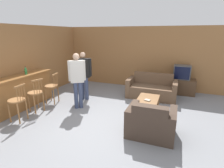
# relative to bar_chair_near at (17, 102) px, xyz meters

# --- Properties ---
(ground_plane) EXTENTS (24.00, 24.00, 0.00)m
(ground_plane) POSITION_rel_bar_chair_near_xyz_m (2.29, 0.65, -0.55)
(ground_plane) COLOR gray
(wall_back) EXTENTS (9.40, 0.08, 2.60)m
(wall_back) POSITION_rel_bar_chair_near_xyz_m (2.29, 4.36, 0.75)
(wall_back) COLOR #9E6B3D
(wall_back) RESTS_ON ground_plane
(wall_left) EXTENTS (0.08, 8.71, 2.60)m
(wall_left) POSITION_rel_bar_chair_near_xyz_m (-0.98, 2.00, 0.75)
(wall_left) COLOR #9E6B3D
(wall_left) RESTS_ON ground_plane
(bar_counter) EXTENTS (0.55, 2.36, 1.06)m
(bar_counter) POSITION_rel_bar_chair_near_xyz_m (-0.64, 0.68, -0.01)
(bar_counter) COLOR brown
(bar_counter) RESTS_ON ground_plane
(bar_chair_near) EXTENTS (0.46, 0.46, 1.04)m
(bar_chair_near) POSITION_rel_bar_chair_near_xyz_m (0.00, 0.00, 0.00)
(bar_chair_near) COLOR #996638
(bar_chair_near) RESTS_ON ground_plane
(bar_chair_mid) EXTENTS (0.52, 0.52, 1.04)m
(bar_chair_mid) POSITION_rel_bar_chair_near_xyz_m (-0.00, 0.66, 0.00)
(bar_chair_mid) COLOR #996638
(bar_chair_mid) RESTS_ON ground_plane
(bar_chair_far) EXTENTS (0.49, 0.49, 1.04)m
(bar_chair_far) POSITION_rel_bar_chair_near_xyz_m (-0.00, 1.39, 0.00)
(bar_chair_far) COLOR #996638
(bar_chair_far) RESTS_ON ground_plane
(couch_far) EXTENTS (1.77, 0.87, 0.87)m
(couch_far) POSITION_rel_bar_chair_near_xyz_m (3.10, 3.15, -0.23)
(couch_far) COLOR brown
(couch_far) RESTS_ON ground_plane
(armchair_near) EXTENTS (1.09, 0.82, 0.85)m
(armchair_near) POSITION_rel_bar_chair_near_xyz_m (3.47, 0.56, -0.23)
(armchair_near) COLOR #423328
(armchair_near) RESTS_ON ground_plane
(coffee_table) EXTENTS (0.61, 1.07, 0.43)m
(coffee_table) POSITION_rel_bar_chair_near_xyz_m (3.18, 1.78, -0.18)
(coffee_table) COLOR brown
(coffee_table) RESTS_ON ground_plane
(tv_unit) EXTENTS (1.09, 0.55, 0.60)m
(tv_unit) POSITION_rel_bar_chair_near_xyz_m (4.10, 3.98, -0.25)
(tv_unit) COLOR #513823
(tv_unit) RESTS_ON ground_plane
(tv) EXTENTS (0.62, 0.42, 0.55)m
(tv) POSITION_rel_bar_chair_near_xyz_m (4.10, 3.98, 0.33)
(tv) COLOR #4C4C4C
(tv) RESTS_ON tv_unit
(bottle) EXTENTS (0.08, 0.08, 0.26)m
(bottle) POSITION_rel_bar_chair_near_xyz_m (-0.59, 0.95, 0.63)
(bottle) COLOR #2D7F3D
(bottle) RESTS_ON bar_counter
(book_on_table) EXTENTS (0.19, 0.17, 0.03)m
(book_on_table) POSITION_rel_bar_chair_near_xyz_m (3.19, 1.67, -0.10)
(book_on_table) COLOR #B7AD99
(book_on_table) RESTS_ON coffee_table
(person_by_window) EXTENTS (0.60, 0.25, 1.70)m
(person_by_window) POSITION_rel_bar_chair_near_xyz_m (0.85, 2.09, 0.41)
(person_by_window) COLOR #384260
(person_by_window) RESTS_ON ground_plane
(person_by_counter) EXTENTS (0.45, 0.36, 1.75)m
(person_by_counter) POSITION_rel_bar_chair_near_xyz_m (1.07, 1.33, 0.46)
(person_by_counter) COLOR #384260
(person_by_counter) RESTS_ON ground_plane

